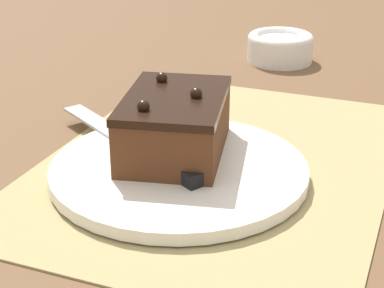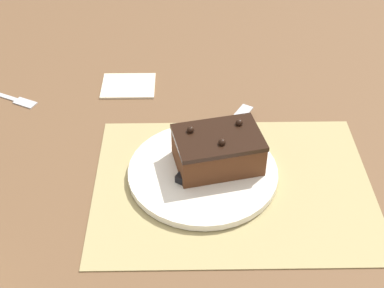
{
  "view_description": "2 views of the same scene",
  "coord_description": "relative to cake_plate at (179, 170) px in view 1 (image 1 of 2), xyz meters",
  "views": [
    {
      "loc": [
        -0.57,
        -0.19,
        0.29
      ],
      "look_at": [
        -0.08,
        -0.0,
        0.06
      ],
      "focal_mm": 60.0,
      "sensor_mm": 36.0,
      "label": 1
    },
    {
      "loc": [
        -0.08,
        -0.63,
        0.62
      ],
      "look_at": [
        -0.07,
        0.05,
        0.05
      ],
      "focal_mm": 50.0,
      "sensor_mm": 36.0,
      "label": 2
    }
  ],
  "objects": [
    {
      "name": "cake_plate",
      "position": [
        0.0,
        0.0,
        0.0
      ],
      "size": [
        0.25,
        0.25,
        0.01
      ],
      "color": "white",
      "rests_on": "placemat_woven"
    },
    {
      "name": "placemat_woven",
      "position": [
        0.05,
        -0.02,
        -0.01
      ],
      "size": [
        0.46,
        0.34,
        0.0
      ],
      "primitive_type": "cube",
      "color": "tan",
      "rests_on": "ground_plane"
    },
    {
      "name": "small_bowl",
      "position": [
        0.42,
        0.01,
        0.01
      ],
      "size": [
        0.1,
        0.1,
        0.04
      ],
      "color": "white",
      "rests_on": "ground_plane"
    },
    {
      "name": "serving_knife",
      "position": [
        0.0,
        0.03,
        0.01
      ],
      "size": [
        0.15,
        0.22,
        0.01
      ],
      "rotation": [
        0.0,
        0.0,
        5.74
      ],
      "color": "black",
      "rests_on": "cake_plate"
    },
    {
      "name": "chocolate_cake",
      "position": [
        0.02,
        0.01,
        0.04
      ],
      "size": [
        0.16,
        0.12,
        0.07
      ],
      "rotation": [
        0.0,
        0.0,
        0.22
      ],
      "color": "#512D19",
      "rests_on": "cake_plate"
    },
    {
      "name": "ground_plane",
      "position": [
        0.05,
        -0.02,
        -0.01
      ],
      "size": [
        3.0,
        3.0,
        0.0
      ],
      "primitive_type": "plane",
      "color": "brown"
    }
  ]
}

